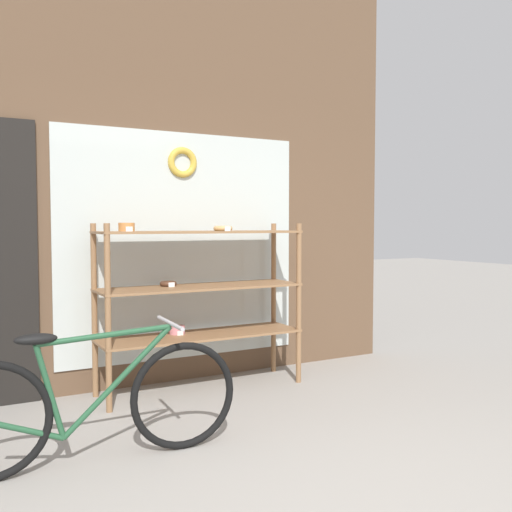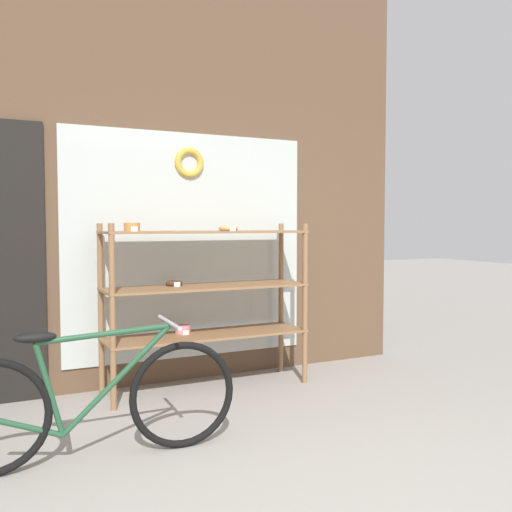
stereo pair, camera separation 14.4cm
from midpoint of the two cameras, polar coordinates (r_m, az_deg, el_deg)
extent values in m
cube|color=brown|center=(4.87, -8.36, 9.82)|extent=(4.58, 0.08, 3.80)
cube|color=silver|center=(4.86, -5.87, 1.02)|extent=(2.11, 0.02, 1.90)
torus|color=gold|center=(4.87, -5.84, 9.27)|extent=(0.26, 0.06, 0.26)
cylinder|color=#8E6642|center=(4.18, -13.20, -6.01)|extent=(0.04, 0.04, 1.34)
cylinder|color=#8E6642|center=(4.80, 5.78, -4.77)|extent=(0.04, 0.04, 1.34)
cylinder|color=#8E6642|center=(4.58, -14.39, -5.22)|extent=(0.04, 0.04, 1.34)
cylinder|color=#8E6642|center=(5.15, 3.31, -4.21)|extent=(0.04, 0.04, 1.34)
cube|color=#8E6642|center=(4.66, -4.06, -7.86)|extent=(1.64, 0.46, 0.02)
cube|color=#8E6642|center=(4.60, -4.08, -3.09)|extent=(1.64, 0.46, 0.02)
cube|color=#8E6642|center=(4.57, -4.10, 2.41)|extent=(1.64, 0.46, 0.02)
torus|color=#4C2D1E|center=(4.61, -7.31, -2.73)|extent=(0.14, 0.14, 0.04)
cube|color=white|center=(4.54, -7.00, -2.84)|extent=(0.05, 0.00, 0.04)
cylinder|color=pink|center=(4.68, -6.45, -7.29)|extent=(0.12, 0.12, 0.07)
cube|color=white|center=(4.62, -6.15, -7.63)|extent=(0.05, 0.00, 0.04)
torus|color=tan|center=(4.55, -1.87, 2.78)|extent=(0.15, 0.15, 0.04)
cube|color=white|center=(4.47, -1.42, 2.75)|extent=(0.05, 0.00, 0.04)
cylinder|color=#C67F42|center=(4.37, -11.39, 2.86)|extent=(0.12, 0.12, 0.06)
cube|color=white|center=(4.31, -11.15, 2.67)|extent=(0.05, 0.00, 0.04)
torus|color=black|center=(3.50, -6.14, -13.63)|extent=(0.64, 0.08, 0.64)
cylinder|color=#235133|center=(3.38, -12.45, -11.90)|extent=(0.62, 0.06, 0.59)
cylinder|color=#235133|center=(3.31, -13.63, -7.59)|extent=(0.74, 0.07, 0.07)
cylinder|color=#235133|center=(3.34, -18.79, -12.55)|extent=(0.16, 0.04, 0.53)
cylinder|color=#235133|center=(3.38, -20.80, -15.71)|extent=(0.38, 0.05, 0.17)
ellipsoid|color=black|center=(3.27, -20.04, -7.66)|extent=(0.22, 0.10, 0.06)
cylinder|color=#B2B2B7|center=(3.38, -7.47, -6.61)|extent=(0.05, 0.46, 0.02)
camera|label=1|loc=(0.07, -88.83, 0.06)|focal=40.00mm
camera|label=2|loc=(0.07, 91.17, -0.06)|focal=40.00mm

